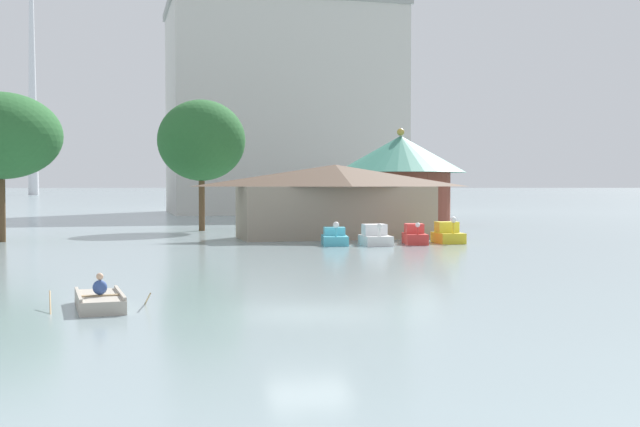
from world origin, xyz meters
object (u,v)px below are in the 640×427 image
at_px(boathouse, 335,200).
at_px(green_roof_pavilion, 401,174).
at_px(background_building_block, 282,110).
at_px(pedal_boat_yellow, 448,235).
at_px(shoreline_tree_mid, 201,140).
at_px(distant_broadcast_tower, 31,18).
at_px(pedal_boat_red, 415,236).
at_px(shoreline_tree_tall_left, 0,136).
at_px(pedal_boat_white, 375,237).
at_px(rowboat_with_rower, 100,301).
at_px(pedal_boat_cyan, 335,238).

distance_m(boathouse, green_roof_pavilion, 19.62).
relative_size(green_roof_pavilion, background_building_block, 0.40).
relative_size(pedal_boat_yellow, background_building_block, 0.08).
bearing_deg(shoreline_tree_mid, green_roof_pavilion, 13.31).
relative_size(pedal_boat_yellow, distant_broadcast_tower, 0.02).
relative_size(boathouse, green_roof_pavilion, 1.20).
distance_m(pedal_boat_red, distant_broadcast_tower, 284.23).
xyz_separation_m(pedal_boat_red, background_building_block, (3.71, 60.72, 13.68)).
bearing_deg(shoreline_tree_tall_left, boathouse, -4.15).
distance_m(pedal_boat_white, boathouse, 7.55).
height_order(pedal_boat_yellow, background_building_block, background_building_block).
bearing_deg(shoreline_tree_mid, pedal_boat_yellow, -52.27).
bearing_deg(boathouse, pedal_boat_white, -84.74).
xyz_separation_m(pedal_boat_yellow, boathouse, (-5.86, 6.67, 2.21)).
xyz_separation_m(pedal_boat_white, shoreline_tree_mid, (-9.00, 18.86, 7.00)).
distance_m(pedal_boat_white, distant_broadcast_tower, 284.00).
xyz_separation_m(rowboat_with_rower, pedal_boat_red, (19.35, 23.38, 0.28)).
xyz_separation_m(pedal_boat_cyan, pedal_boat_red, (5.24, -0.55, 0.06)).
distance_m(rowboat_with_rower, distant_broadcast_tower, 304.35).
height_order(pedal_boat_white, distant_broadcast_tower, distant_broadcast_tower).
xyz_separation_m(pedal_boat_cyan, background_building_block, (8.95, 60.17, 13.74)).
bearing_deg(boathouse, pedal_boat_yellow, -48.71).
bearing_deg(distant_broadcast_tower, background_building_block, -76.29).
distance_m(pedal_boat_white, pedal_boat_yellow, 5.22).
bearing_deg(background_building_block, shoreline_tree_mid, -110.19).
xyz_separation_m(pedal_boat_cyan, shoreline_tree_mid, (-6.53, 18.07, 7.06)).
xyz_separation_m(rowboat_with_rower, pedal_boat_cyan, (14.12, 23.94, 0.22)).
relative_size(pedal_boat_cyan, background_building_block, 0.10).
bearing_deg(green_roof_pavilion, rowboat_with_rower, -119.91).
height_order(pedal_boat_white, pedal_boat_yellow, pedal_boat_yellow).
bearing_deg(shoreline_tree_tall_left, pedal_boat_red, -18.16).
relative_size(pedal_boat_white, boathouse, 0.18).
xyz_separation_m(pedal_boat_cyan, shoreline_tree_tall_left, (-20.95, 8.04, 6.64)).
height_order(rowboat_with_rower, pedal_boat_cyan, pedal_boat_cyan).
bearing_deg(rowboat_with_rower, pedal_boat_cyan, -35.36).
distance_m(pedal_boat_cyan, background_building_block, 62.36).
bearing_deg(rowboat_with_rower, shoreline_tree_mid, -15.07).
relative_size(rowboat_with_rower, boathouse, 0.23).
height_order(boathouse, shoreline_tree_tall_left, shoreline_tree_tall_left).
bearing_deg(distant_broadcast_tower, shoreline_tree_tall_left, -85.29).
height_order(pedal_boat_red, shoreline_tree_mid, shoreline_tree_mid).
height_order(pedal_boat_red, green_roof_pavilion, green_roof_pavilion).
relative_size(rowboat_with_rower, pedal_boat_white, 1.25).
bearing_deg(boathouse, shoreline_tree_tall_left, 175.85).
bearing_deg(pedal_boat_cyan, pedal_boat_red, 94.85).
bearing_deg(pedal_boat_red, pedal_boat_white, -73.13).
bearing_deg(pedal_boat_yellow, rowboat_with_rower, -39.52).
bearing_deg(pedal_boat_cyan, boathouse, 175.07).
distance_m(green_roof_pavilion, shoreline_tree_mid, 19.91).
distance_m(pedal_boat_yellow, shoreline_tree_tall_left, 30.51).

